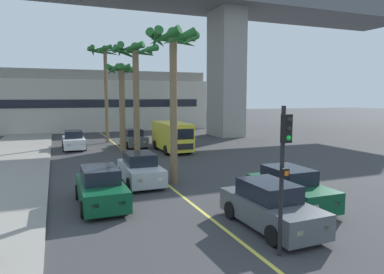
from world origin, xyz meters
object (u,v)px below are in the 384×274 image
Objects in this scene: car_queue_front at (140,169)px; car_queue_third at (270,207)px; traffic_light_median_near at (284,161)px; palm_tree_mid_median at (105,63)px; car_queue_second at (290,188)px; car_queue_fourth at (74,141)px; car_queue_fifth at (133,138)px; palm_tree_far_median at (122,85)px; car_queue_sixth at (101,188)px; palm_tree_near_median at (136,69)px; palm_tree_farthest_median at (173,58)px; delivery_van at (172,136)px.

car_queue_third is (2.71, -7.62, 0.00)m from car_queue_front.
palm_tree_mid_median reaches higher than traffic_light_median_near.
car_queue_second is 1.00× the size of car_queue_fourth.
car_queue_second and car_queue_fifth have the same top height.
car_queue_sixth is at bearing -104.00° from palm_tree_far_median.
palm_tree_near_median is at bearing -100.15° from car_queue_fifth.
palm_tree_farthest_median is at bearing -93.52° from car_queue_fifth.
car_queue_third is 0.79× the size of delivery_van.
car_queue_second is 13.07m from palm_tree_near_median.
car_queue_fifth is 1.00× the size of car_queue_sixth.
traffic_light_median_near reaches higher than car_queue_fifth.
car_queue_fourth is 5.06m from car_queue_fifth.
palm_tree_farthest_median is (0.91, -17.60, -1.30)m from palm_tree_mid_median.
traffic_light_median_near reaches higher than car_queue_second.
car_queue_third is at bearing -85.30° from palm_tree_mid_median.
palm_tree_far_median is at bearing 92.73° from palm_tree_farthest_median.
car_queue_second is 19.29m from car_queue_fifth.
traffic_light_median_near is at bearing -58.20° from car_queue_sixth.
palm_tree_farthest_median is at bearing 99.04° from car_queue_third.
delivery_van is at bearing 59.91° from car_queue_sixth.
car_queue_front is 11.67m from palm_tree_far_median.
traffic_light_median_near is (4.33, -23.22, 1.99)m from car_queue_fourth.
car_queue_front is at bearing 157.81° from palm_tree_farthest_median.
palm_tree_mid_median is (3.28, 3.33, 6.91)m from car_queue_fourth.
car_queue_fourth is 0.52× the size of palm_tree_near_median.
delivery_van is at bearing 90.16° from car_queue_second.
car_queue_third and car_queue_fourth have the same top height.
car_queue_fourth is 0.44× the size of palm_tree_mid_median.
car_queue_second is 2.73m from car_queue_third.
palm_tree_farthest_median is at bearing -87.27° from palm_tree_far_median.
car_queue_fifth is 9.71m from palm_tree_near_median.
car_queue_fifth is (-0.25, 20.86, 0.00)m from car_queue_third.
car_queue_front is 7.73m from palm_tree_near_median.
palm_tree_near_median reaches higher than car_queue_fifth.
car_queue_second is at bearing -71.40° from palm_tree_near_median.
palm_tree_far_median reaches higher than car_queue_fourth.
car_queue_third is 0.59× the size of palm_tree_far_median.
traffic_light_median_near reaches higher than car_queue_fourth.
palm_tree_farthest_median is (-1.11, 6.96, 5.61)m from car_queue_third.
car_queue_fourth is 16.63m from car_queue_sixth.
car_queue_sixth is 0.52× the size of palm_tree_near_median.
car_queue_second is 0.44× the size of palm_tree_mid_median.
palm_tree_near_median is (-1.41, -7.89, 5.48)m from car_queue_fifth.
car_queue_second is (4.84, -5.90, 0.00)m from car_queue_front.
delivery_van is 1.26× the size of traffic_light_median_near.
palm_tree_mid_median is 6.69m from palm_tree_far_median.
car_queue_fifth is 0.58× the size of palm_tree_far_median.
car_queue_fifth is at bearing 79.47° from car_queue_front.
palm_tree_near_median is at bearing -66.23° from car_queue_fourth.
palm_tree_farthest_median is (0.56, -6.01, 0.13)m from palm_tree_near_median.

